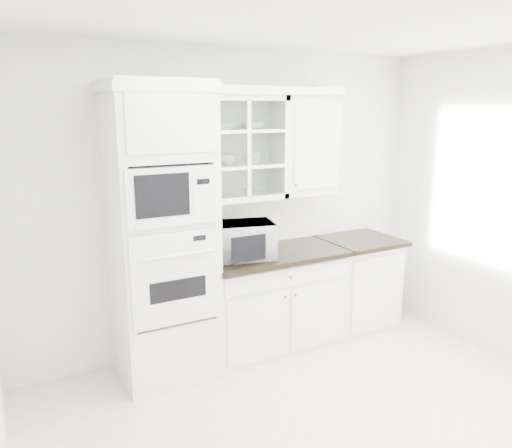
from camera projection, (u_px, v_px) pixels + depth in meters
ground at (342, 440)px, 3.36m from camera, size 4.00×3.50×0.01m
room_shell at (313, 171)px, 3.33m from camera, size 4.00×3.50×2.70m
oven_column at (162, 236)px, 3.97m from camera, size 0.76×0.68×2.40m
base_cabinet_run at (272, 299)px, 4.63m from camera, size 1.32×0.67×0.92m
extra_base_cabinet at (357, 281)px, 5.09m from camera, size 0.72×0.67×0.92m
upper_cabinet_glass at (240, 148)px, 4.32m from camera, size 0.80×0.33×0.90m
upper_cabinet_solid at (305, 146)px, 4.63m from camera, size 0.55×0.33×0.90m
crown_molding at (230, 90)px, 4.14m from camera, size 2.14×0.38×0.07m
countertop_microwave at (241, 240)px, 4.32m from camera, size 0.63×0.56×0.31m
bowl_a at (222, 127)px, 4.18m from camera, size 0.26×0.26×0.05m
bowl_b at (253, 126)px, 4.33m from camera, size 0.23×0.23×0.06m
cup_a at (228, 160)px, 4.30m from camera, size 0.15×0.15×0.09m
cup_b at (255, 158)px, 4.40m from camera, size 0.12×0.12×0.10m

